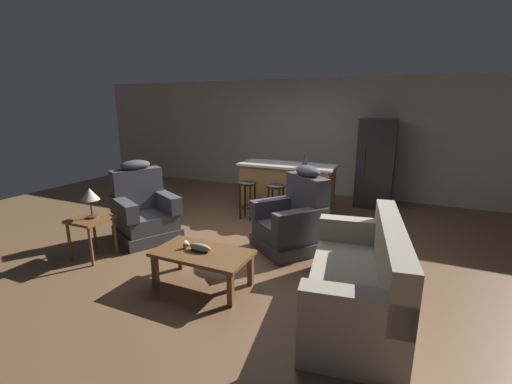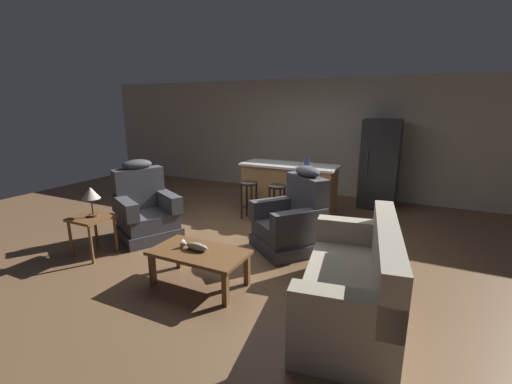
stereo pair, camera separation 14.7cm
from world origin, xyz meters
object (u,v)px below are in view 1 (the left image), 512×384
Objects in this scene: coffee_table at (203,256)px; bottle_tall_green at (305,162)px; bar_stool_middle at (276,197)px; bar_stool_right at (306,200)px; fish_figurine at (198,247)px; end_table at (91,225)px; bar_stool_left at (247,193)px; recliner_near_island at (293,220)px; table_lamp at (90,196)px; kitchen_island at (287,188)px; couch at (360,281)px; refrigerator at (376,163)px; recliner_near_lamp at (144,211)px.

bottle_tall_green is (0.31, 2.89, 0.66)m from coffee_table.
bar_stool_middle and bar_stool_right have the same top height.
fish_figurine is 0.61× the size of end_table.
fish_figurine is at bearing -77.59° from bar_stool_left.
recliner_near_island is 0.93m from bar_stool_right.
recliner_near_island reaches higher than bar_stool_middle.
kitchen_island is (1.71, 2.95, -0.39)m from table_lamp.
couch is 3.58× the size of end_table.
kitchen_island is at bearing 59.95° from end_table.
coffee_table is 4.46m from refrigerator.
coffee_table is 0.92× the size of recliner_near_lamp.
table_lamp reaches higher than fish_figurine.
refrigerator reaches higher than bar_stool_left.
coffee_table is at bearing -0.82° from recliner_near_lamp.
table_lamp reaches higher than coffee_table.
kitchen_island reaches higher than bar_stool_left.
bar_stool_middle is at bearing 89.32° from fish_figurine.
bar_stool_left is (-2.29, 2.16, 0.13)m from couch.
bar_stool_middle is (0.02, -0.63, -0.01)m from kitchen_island.
coffee_table is 1.84m from table_lamp.
fish_figurine is 1.72m from end_table.
couch is 1.66m from recliner_near_island.
recliner_near_island is 1.69m from kitchen_island.
couch is 4.89× the size of table_lamp.
coffee_table is 2.37m from bar_stool_middle.
bar_stool_right is (2.28, 2.32, -0.40)m from table_lamp.
bar_stool_middle is at bearing -106.67° from recliner_near_island.
recliner_near_island is (2.25, 0.56, 0.00)m from recliner_near_lamp.
table_lamp is 0.60× the size of bar_stool_right.
couch is 3.16m from bar_stool_left.
couch is at bearing -62.44° from bottle_tall_green.
couch is 3.52m from table_lamp.
table_lamp reaches higher than bar_stool_middle.
bar_stool_left is 1.00× the size of bar_stool_middle.
end_table is 0.31× the size of kitchen_island.
coffee_table is 1.62× the size of bar_stool_right.
bottle_tall_green is (2.09, 2.87, 0.57)m from end_table.
kitchen_island is 2.65× the size of bar_stool_left.
fish_figurine is at bearing -109.35° from refrigerator.
end_table is at bearing 179.44° from fish_figurine.
couch is at bearing 6.57° from fish_figurine.
bottle_tall_green is at bearing 30.19° from bar_stool_left.
kitchen_island is at bearing 59.96° from table_lamp.
kitchen_island is 0.85m from bar_stool_right.
end_table is 0.82× the size of bar_stool_right.
fish_figurine is at bearing -2.17° from couch.
recliner_near_island is at bearing 65.24° from fish_figurine.
recliner_near_lamp reaches higher than bottle_tall_green.
end_table is 0.82× the size of bar_stool_left.
fish_figurine is 1.58m from recliner_near_island.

